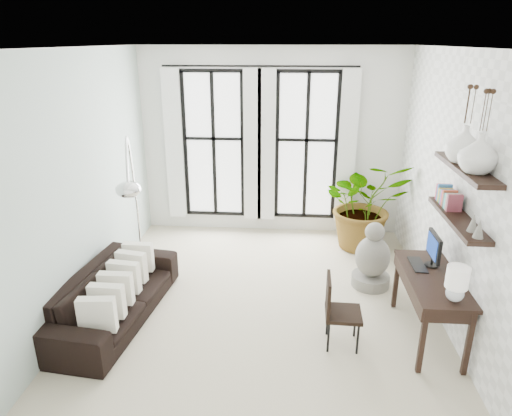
# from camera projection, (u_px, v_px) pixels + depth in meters

# --- Properties ---
(floor) EXTENTS (5.00, 5.00, 0.00)m
(floor) POSITION_uv_depth(u_px,v_px,m) (262.00, 302.00, 6.07)
(floor) COLOR beige
(floor) RESTS_ON ground
(ceiling) EXTENTS (5.00, 5.00, 0.00)m
(ceiling) POSITION_uv_depth(u_px,v_px,m) (263.00, 47.00, 4.96)
(ceiling) COLOR white
(ceiling) RESTS_ON wall_back
(wall_left) EXTENTS (0.00, 5.00, 5.00)m
(wall_left) POSITION_uv_depth(u_px,v_px,m) (82.00, 183.00, 5.68)
(wall_left) COLOR #B5CAC1
(wall_left) RESTS_ON floor
(wall_right) EXTENTS (0.00, 5.00, 5.00)m
(wall_right) POSITION_uv_depth(u_px,v_px,m) (453.00, 192.00, 5.35)
(wall_right) COLOR white
(wall_right) RESTS_ON floor
(wall_back) EXTENTS (4.50, 0.00, 4.50)m
(wall_back) POSITION_uv_depth(u_px,v_px,m) (271.00, 143.00, 7.85)
(wall_back) COLOR white
(wall_back) RESTS_ON floor
(windows) EXTENTS (3.26, 0.13, 2.65)m
(windows) POSITION_uv_depth(u_px,v_px,m) (260.00, 146.00, 7.82)
(windows) COLOR white
(windows) RESTS_ON wall_back
(wall_shelves) EXTENTS (0.25, 1.30, 0.60)m
(wall_shelves) POSITION_uv_depth(u_px,v_px,m) (460.00, 197.00, 4.78)
(wall_shelves) COLOR black
(wall_shelves) RESTS_ON wall_right
(sofa) EXTENTS (1.11, 2.28, 0.64)m
(sofa) POSITION_uv_depth(u_px,v_px,m) (114.00, 295.00, 5.62)
(sofa) COLOR black
(sofa) RESTS_ON floor
(throw_pillows) EXTENTS (0.40, 1.52, 0.40)m
(throw_pillows) POSITION_uv_depth(u_px,v_px,m) (120.00, 282.00, 5.55)
(throw_pillows) COLOR white
(throw_pillows) RESTS_ON sofa
(plant) EXTENTS (1.52, 1.36, 1.52)m
(plant) POSITION_uv_depth(u_px,v_px,m) (365.00, 204.00, 7.44)
(plant) COLOR #2D7228
(plant) RESTS_ON floor
(desk) EXTENTS (0.57, 1.36, 1.19)m
(desk) POSITION_uv_depth(u_px,v_px,m) (433.00, 283.00, 5.05)
(desk) COLOR black
(desk) RESTS_ON floor
(desk_chair) EXTENTS (0.41, 0.41, 0.84)m
(desk_chair) POSITION_uv_depth(u_px,v_px,m) (337.00, 307.00, 5.08)
(desk_chair) COLOR black
(desk_chair) RESTS_ON floor
(arc_lamp) EXTENTS (0.71, 1.63, 2.18)m
(arc_lamp) POSITION_uv_depth(u_px,v_px,m) (130.00, 172.00, 5.80)
(arc_lamp) COLOR silver
(arc_lamp) RESTS_ON floor
(buddha) EXTENTS (0.53, 0.53, 0.95)m
(buddha) POSITION_uv_depth(u_px,v_px,m) (372.00, 260.00, 6.34)
(buddha) COLOR gray
(buddha) RESTS_ON floor
(vase_a) EXTENTS (0.37, 0.37, 0.38)m
(vase_a) POSITION_uv_depth(u_px,v_px,m) (479.00, 153.00, 4.32)
(vase_a) COLOR white
(vase_a) RESTS_ON shelf_upper
(vase_b) EXTENTS (0.37, 0.37, 0.38)m
(vase_b) POSITION_uv_depth(u_px,v_px,m) (464.00, 144.00, 4.69)
(vase_b) COLOR white
(vase_b) RESTS_ON shelf_upper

